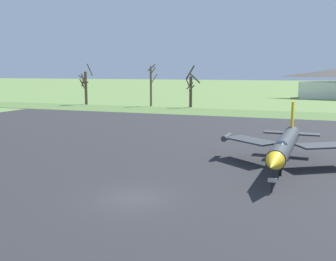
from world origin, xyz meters
The scene contains 8 objects.
ground_plane centered at (0.00, 0.00, 0.00)m, with size 600.00×600.00×0.00m, color #607F42.
asphalt_apron centered at (0.00, 15.84, 0.03)m, with size 85.12×52.79×0.05m, color #28282B.
grass_verge_strip centered at (0.00, 48.23, 0.03)m, with size 145.12×12.00×0.06m, color #516F39.
jet_fighter_rear_center centered at (8.07, 10.02, 1.93)m, with size 10.81×14.19×4.84m.
info_placard_rear_center centered at (7.69, 3.72, 0.64)m, with size 0.58×0.33×1.01m.
bare_tree_far_left centered at (-36.79, 54.68, 4.22)m, with size 2.69×2.64×9.06m.
bare_tree_left_of_center centered at (-21.58, 56.15, 4.68)m, with size 2.40×1.62×8.95m.
bare_tree_center centered at (-12.88, 56.58, 3.96)m, with size 3.31×3.30×8.62m.
Camera 1 is at (9.26, -19.79, 7.47)m, focal length 40.86 mm.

